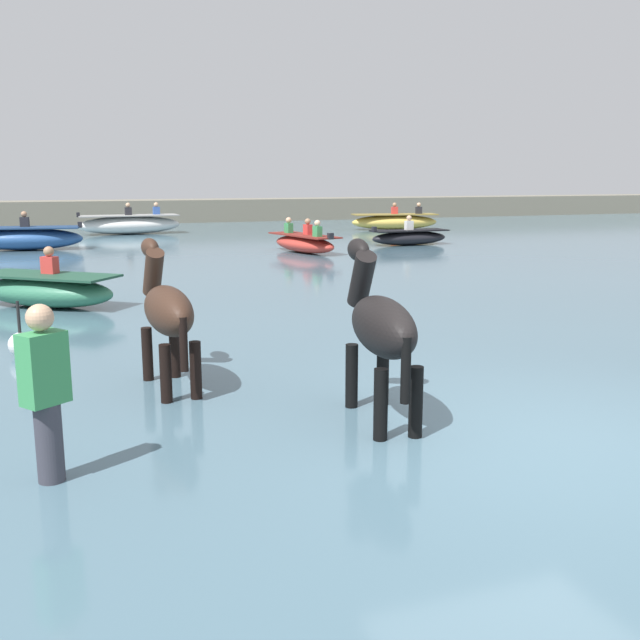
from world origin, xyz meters
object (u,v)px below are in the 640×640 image
boat_near_port (129,224)px  boat_mid_channel (47,290)px  boat_mid_outer (304,243)px  person_onlooker_left (46,405)px  boat_far_offshore (395,222)px  horse_trailing_dark_bay (167,314)px  boat_distant_west (25,238)px  channel_buoy (21,344)px  boat_distant_east (409,237)px  horse_lead_black (380,330)px

boat_near_port → boat_mid_channel: bearing=-100.1°
boat_mid_outer → boat_near_port: boat_near_port is taller
person_onlooker_left → boat_far_offshore: bearing=58.9°
boat_mid_channel → boat_near_port: bearing=79.9°
horse_trailing_dark_bay → boat_far_offshore: (12.58, 20.66, -0.48)m
boat_distant_west → boat_mid_channel: (0.75, -10.85, -0.07)m
person_onlooker_left → channel_buoy: 4.26m
person_onlooker_left → boat_distant_east: bearing=55.5°
boat_distant_west → person_onlooker_left: 18.80m
boat_near_port → boat_distant_east: bearing=-43.5°
person_onlooker_left → horse_trailing_dark_bay: bearing=61.3°
horse_lead_black → channel_buoy: bearing=131.4°
boat_far_offshore → boat_near_port: size_ratio=0.97×
boat_mid_channel → horse_trailing_dark_bay: bearing=-77.2°
boat_near_port → boat_far_offshore: bearing=-6.6°
horse_lead_black → boat_near_port: bearing=90.3°
boat_distant_east → boat_mid_channel: bearing=-143.6°
boat_distant_west → person_onlooker_left: (0.86, -18.78, 0.24)m
boat_mid_outer → boat_distant_east: bearing=14.5°
horse_trailing_dark_bay → boat_distant_east: (9.93, 14.02, -0.56)m
boat_distant_west → boat_far_offshore: bearing=15.6°
boat_distant_west → channel_buoy: 14.56m
person_onlooker_left → channel_buoy: person_onlooker_left is taller
boat_distant_east → boat_mid_outer: 4.18m
boat_distant_east → boat_mid_channel: size_ratio=1.02×
horse_trailing_dark_bay → boat_near_port: bearing=85.9°
horse_lead_black → boat_distant_east: bearing=62.4°
boat_near_port → boat_mid_channel: (-2.89, -16.21, -0.09)m
horse_lead_black → boat_near_port: (-0.14, 23.66, -0.48)m
boat_far_offshore → person_onlooker_left: (-13.78, -22.86, 0.26)m
boat_near_port → person_onlooker_left: size_ratio=2.47×
boat_far_offshore → boat_distant_west: boat_distant_west is taller
boat_far_offshore → boat_mid_channel: size_ratio=1.45×
boat_mid_channel → channel_buoy: size_ratio=3.74×
horse_trailing_dark_bay → boat_distant_east: horse_trailing_dark_bay is taller
horse_lead_black → boat_mid_channel: size_ratio=0.71×
boat_distant_east → boat_distant_west: size_ratio=0.76×
boat_distant_east → boat_mid_channel: 13.96m
horse_trailing_dark_bay → boat_distant_west: (-2.06, 16.58, -0.46)m
boat_distant_east → channel_buoy: (-11.52, -11.99, -0.10)m
person_onlooker_left → channel_buoy: bearing=95.2°
horse_trailing_dark_bay → channel_buoy: (-1.59, 2.03, -0.66)m
boat_far_offshore → channel_buoy: 23.41m
person_onlooker_left → boat_distant_west: bearing=92.6°
horse_trailing_dark_bay → boat_distant_east: bearing=54.7°
boat_far_offshore → person_onlooker_left: bearing=-121.1°
boat_mid_channel → person_onlooker_left: size_ratio=1.65×
boat_distant_west → boat_mid_channel: boat_distant_west is taller
boat_near_port → person_onlooker_left: 24.30m
channel_buoy → person_onlooker_left: bearing=-84.8°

